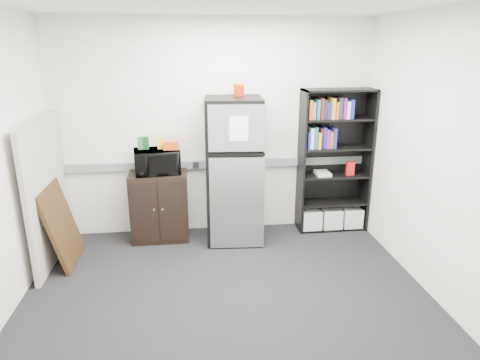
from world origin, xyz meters
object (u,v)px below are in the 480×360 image
at_px(cubicle_partition, 47,192).
at_px(microwave, 157,161).
at_px(refrigerator, 234,171).
at_px(cabinet, 160,206).
at_px(bookshelf, 334,162).

height_order(cubicle_partition, microwave, cubicle_partition).
bearing_deg(refrigerator, microwave, -179.96).
bearing_deg(cabinet, cubicle_partition, -160.39).
bearing_deg(cabinet, microwave, -90.00).
distance_m(cubicle_partition, cabinet, 1.31).
distance_m(bookshelf, cabinet, 2.30).
distance_m(bookshelf, cubicle_partition, 3.46).
distance_m(cabinet, refrigerator, 1.04).
relative_size(microwave, refrigerator, 0.30).
relative_size(cubicle_partition, cabinet, 1.85).
height_order(bookshelf, cabinet, bookshelf).
bearing_deg(cubicle_partition, refrigerator, 9.17).
height_order(cabinet, refrigerator, refrigerator).
relative_size(bookshelf, microwave, 3.48).
distance_m(cabinet, microwave, 0.58).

